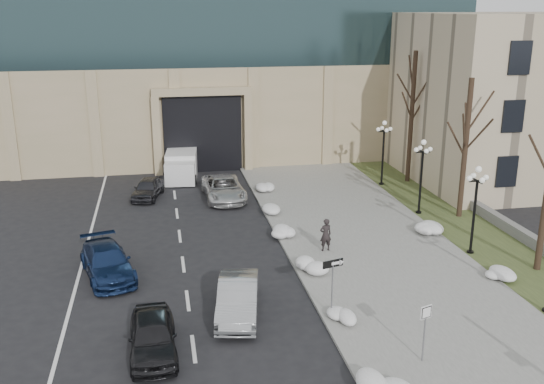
{
  "coord_description": "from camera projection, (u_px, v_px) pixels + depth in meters",
  "views": [
    {
      "loc": [
        -7.35,
        -14.35,
        12.34
      ],
      "look_at": [
        -1.93,
        14.15,
        3.5
      ],
      "focal_mm": 40.0,
      "sensor_mm": 36.0,
      "label": 1
    }
  ],
  "objects": [
    {
      "name": "lamppost_d",
      "position": [
        383.0,
        144.0,
        42.95
      ],
      "size": [
        1.18,
        1.18,
        4.76
      ],
      "color": "black",
      "rests_on": "ground"
    },
    {
      "name": "pedestrian",
      "position": [
        326.0,
        235.0,
        31.57
      ],
      "size": [
        0.7,
        0.51,
        1.76
      ],
      "primitive_type": "imported",
      "rotation": [
        0.0,
        0.0,
        3.29
      ],
      "color": "black",
      "rests_on": "sidewalk"
    },
    {
      "name": "one_way_sign",
      "position": [
        336.0,
        270.0,
        24.53
      ],
      "size": [
        0.99,
        0.38,
        2.63
      ],
      "rotation": [
        0.0,
        0.0,
        0.27
      ],
      "color": "slate",
      "rests_on": "ground"
    },
    {
      "name": "car_c",
      "position": [
        107.0,
        262.0,
        28.84
      ],
      "size": [
        3.22,
        5.38,
        1.46
      ],
      "primitive_type": "imported",
      "rotation": [
        0.0,
        0.0,
        0.25
      ],
      "color": "navy",
      "rests_on": "ground"
    },
    {
      "name": "box_truck",
      "position": [
        182.0,
        164.0,
        45.99
      ],
      "size": [
        2.82,
        6.57,
        2.03
      ],
      "rotation": [
        0.0,
        0.0,
        -0.1
      ],
      "color": "silver",
      "rests_on": "ground"
    },
    {
      "name": "car_b",
      "position": [
        238.0,
        298.0,
        25.17
      ],
      "size": [
        2.44,
        4.88,
        1.54
      ],
      "primitive_type": "imported",
      "rotation": [
        0.0,
        0.0,
        -0.18
      ],
      "color": "#999DA0",
      "rests_on": "ground"
    },
    {
      "name": "tree_mid",
      "position": [
        467.0,
        129.0,
        35.58
      ],
      "size": [
        3.2,
        3.2,
        8.5
      ],
      "color": "black",
      "rests_on": "ground"
    },
    {
      "name": "snow_clump_i",
      "position": [
        494.0,
        275.0,
        28.46
      ],
      "size": [
        1.1,
        1.6,
        0.36
      ],
      "primitive_type": "ellipsoid",
      "color": "white",
      "rests_on": "sidewalk"
    },
    {
      "name": "stone_wall",
      "position": [
        499.0,
        221.0,
        35.48
      ],
      "size": [
        0.5,
        30.0,
        0.7
      ],
      "primitive_type": "cube",
      "color": "slate",
      "rests_on": "ground"
    },
    {
      "name": "tree_far",
      "position": [
        413.0,
        99.0,
        42.91
      ],
      "size": [
        3.2,
        3.2,
        9.5
      ],
      "color": "black",
      "rests_on": "ground"
    },
    {
      "name": "car_e",
      "position": [
        148.0,
        188.0,
        40.84
      ],
      "size": [
        2.52,
        4.19,
        1.34
      ],
      "primitive_type": "imported",
      "rotation": [
        0.0,
        0.0,
        -0.26
      ],
      "color": "#303035",
      "rests_on": "ground"
    },
    {
      "name": "snow_clump_g",
      "position": [
        264.0,
        189.0,
        41.95
      ],
      "size": [
        1.1,
        1.6,
        0.36
      ],
      "primitive_type": "ellipsoid",
      "color": "white",
      "rests_on": "sidewalk"
    },
    {
      "name": "sidewalk",
      "position": [
        373.0,
        249.0,
        32.16
      ],
      "size": [
        9.0,
        40.0,
        0.12
      ],
      "primitive_type": "cube",
      "color": "gray",
      "rests_on": "ground"
    },
    {
      "name": "curb",
      "position": [
        290.0,
        255.0,
        31.35
      ],
      "size": [
        0.3,
        40.0,
        0.14
      ],
      "primitive_type": "cube",
      "color": "gray",
      "rests_on": "ground"
    },
    {
      "name": "classical_building",
      "position": [
        542.0,
        93.0,
        46.87
      ],
      "size": [
        22.0,
        18.12,
        12.0
      ],
      "color": "#C5B194",
      "rests_on": "ground"
    },
    {
      "name": "lamppost_b",
      "position": [
        476.0,
        198.0,
        30.73
      ],
      "size": [
        1.18,
        1.18,
        4.76
      ],
      "color": "black",
      "rests_on": "ground"
    },
    {
      "name": "snow_clump_d",
      "position": [
        313.0,
        267.0,
        29.32
      ],
      "size": [
        1.1,
        1.6,
        0.36
      ],
      "primitive_type": "ellipsoid",
      "color": "white",
      "rests_on": "sidewalk"
    },
    {
      "name": "car_d",
      "position": [
        224.0,
        188.0,
        40.57
      ],
      "size": [
        2.72,
        5.55,
        1.52
      ],
      "primitive_type": "imported",
      "rotation": [
        0.0,
        0.0,
        0.04
      ],
      "color": "#BDBDBD",
      "rests_on": "ground"
    },
    {
      "name": "car_a",
      "position": [
        153.0,
        336.0,
        22.38
      ],
      "size": [
        1.82,
        4.31,
        1.45
      ],
      "primitive_type": "imported",
      "rotation": [
        0.0,
        0.0,
        0.02
      ],
      "color": "black",
      "rests_on": "ground"
    },
    {
      "name": "grass_strip",
      "position": [
        485.0,
        241.0,
        33.33
      ],
      "size": [
        4.0,
        40.0,
        0.1
      ],
      "primitive_type": "cube",
      "color": "#384623",
      "rests_on": "ground"
    },
    {
      "name": "lamppost_c",
      "position": [
        422.0,
        167.0,
        36.84
      ],
      "size": [
        1.18,
        1.18,
        4.76
      ],
      "color": "black",
      "rests_on": "ground"
    },
    {
      "name": "keep_sign",
      "position": [
        425.0,
        321.0,
        21.43
      ],
      "size": [
        0.48,
        0.2,
        2.32
      ],
      "rotation": [
        0.0,
        0.0,
        0.33
      ],
      "color": "slate",
      "rests_on": "ground"
    },
    {
      "name": "snow_clump_c",
      "position": [
        345.0,
        318.0,
        24.55
      ],
      "size": [
        1.1,
        1.6,
        0.36
      ],
      "primitive_type": "ellipsoid",
      "color": "white",
      "rests_on": "sidewalk"
    },
    {
      "name": "snow_clump_e",
      "position": [
        284.0,
        235.0,
        33.51
      ],
      "size": [
        1.1,
        1.6,
        0.36
      ],
      "primitive_type": "ellipsoid",
      "color": "white",
      "rests_on": "sidewalk"
    },
    {
      "name": "snow_clump_j",
      "position": [
        432.0,
        232.0,
        33.86
      ],
      "size": [
        1.1,
        1.6,
        0.36
      ],
      "primitive_type": "ellipsoid",
      "color": "white",
      "rests_on": "sidewalk"
    },
    {
      "name": "snow_clump_f",
      "position": [
        273.0,
        212.0,
        37.29
      ],
      "size": [
        1.1,
        1.6,
        0.36
      ],
      "primitive_type": "ellipsoid",
      "color": "white",
      "rests_on": "sidewalk"
    }
  ]
}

